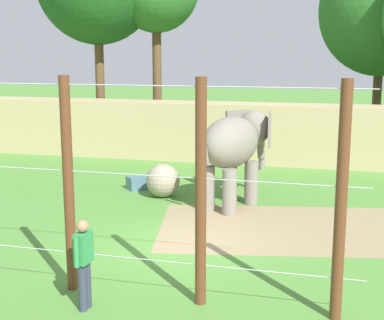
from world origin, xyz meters
TOP-DOWN VIEW (x-y plane):
  - ground_plane at (0.00, 0.00)m, footprint 120.00×120.00m
  - dirt_patch at (2.47, 2.03)m, footprint 7.54×5.42m
  - embankment_wall at (0.00, 10.86)m, footprint 36.00×1.80m
  - elephant at (0.64, 3.90)m, footprint 2.15×3.62m
  - enrichment_ball at (-1.75, 4.27)m, footprint 1.08×1.08m
  - cable_fence at (-0.03, -2.89)m, footprint 8.31×0.20m
  - zookeeper at (-0.72, -3.64)m, footprint 0.25×0.59m
  - feed_trough at (-2.63, 5.27)m, footprint 1.35×1.33m
  - tree_behind_wall at (5.46, 16.88)m, footprint 6.06×6.06m

SIDE VIEW (x-z plane):
  - ground_plane at x=0.00m, z-range 0.00..0.00m
  - dirt_patch at x=2.47m, z-range 0.00..0.01m
  - feed_trough at x=-2.63m, z-range 0.00..0.44m
  - enrichment_ball at x=-1.75m, z-range 0.00..1.08m
  - zookeeper at x=-0.72m, z-range 0.09..1.76m
  - embankment_wall at x=0.00m, z-range 0.00..2.46m
  - elephant at x=0.64m, z-range 0.45..3.24m
  - cable_fence at x=-0.03m, z-range 0.00..4.16m
  - tree_behind_wall at x=5.46m, z-range 1.69..11.48m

